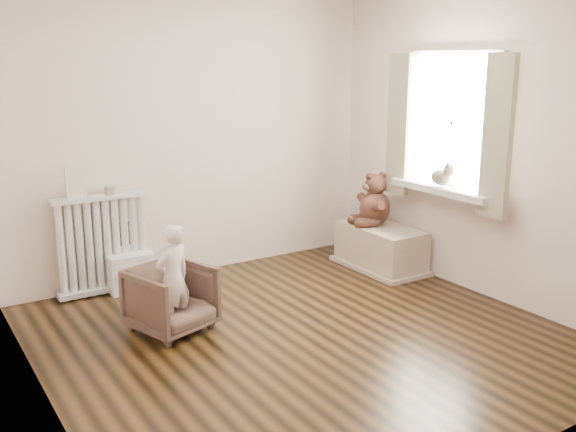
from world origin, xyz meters
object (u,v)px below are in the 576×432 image
radiator (103,250)px  child (173,278)px  toy_vanity (129,260)px  toy_bench (381,248)px  teddy_bear (375,199)px  plush_cat (442,175)px  armchair (171,299)px

radiator → child: bearing=-81.0°
toy_vanity → toy_bench: bearing=-17.9°
child → toy_bench: bearing=171.2°
toy_vanity → teddy_bear: size_ratio=1.21×
teddy_bear → toy_bench: bearing=-78.2°
toy_vanity → teddy_bear: 2.39m
child → toy_bench: (2.30, 0.35, -0.23)m
child → teddy_bear: teddy_bear is taller
teddy_bear → plush_cat: 0.81m
radiator → teddy_bear: teddy_bear is taller
toy_vanity → plush_cat: size_ratio=2.36×
toy_vanity → toy_bench: 2.38m
toy_bench → teddy_bear: bearing=88.4°
plush_cat → toy_bench: bearing=113.4°
armchair → plush_cat: size_ratio=2.10×
child → teddy_bear: bearing=173.8°
teddy_bear → plush_cat: plush_cat is taller
radiator → plush_cat: plush_cat is taller
teddy_bear → child: bearing=-155.3°
teddy_bear → plush_cat: size_ratio=1.95×
toy_vanity → armchair: 1.03m
child → toy_bench: size_ratio=0.93×
child → plush_cat: (2.44, -0.26, 0.57)m
radiator → child: 1.13m
child → plush_cat: size_ratio=3.13×
radiator → toy_vanity: 0.24m
armchair → teddy_bear: 2.37m
toy_vanity → teddy_bear: bearing=-15.4°
toy_vanity → child: bearing=-91.7°
toy_vanity → plush_cat: 2.85m
armchair → plush_cat: 2.57m
armchair → radiator: bearing=81.9°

